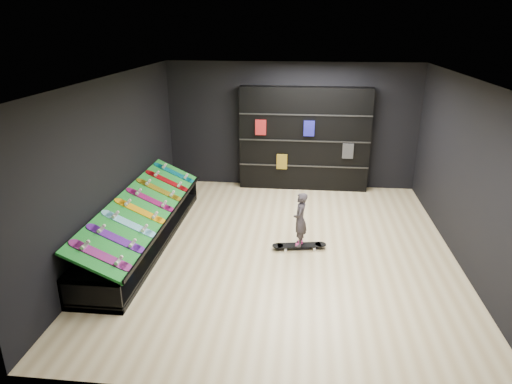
# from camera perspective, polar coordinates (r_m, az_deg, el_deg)

# --- Properties ---
(floor) EXTENTS (6.00, 7.00, 0.01)m
(floor) POSITION_cam_1_polar(r_m,az_deg,el_deg) (8.31, 3.31, -7.09)
(floor) COLOR beige
(floor) RESTS_ON ground
(ceiling) EXTENTS (6.00, 7.00, 0.01)m
(ceiling) POSITION_cam_1_polar(r_m,az_deg,el_deg) (7.42, 3.78, 13.92)
(ceiling) COLOR white
(ceiling) RESTS_ON ground
(wall_back) EXTENTS (6.00, 0.02, 3.00)m
(wall_back) POSITION_cam_1_polar(r_m,az_deg,el_deg) (11.12, 4.44, 8.24)
(wall_back) COLOR black
(wall_back) RESTS_ON ground
(wall_front) EXTENTS (6.00, 0.02, 3.00)m
(wall_front) POSITION_cam_1_polar(r_m,az_deg,el_deg) (4.53, 1.28, -10.59)
(wall_front) COLOR black
(wall_front) RESTS_ON ground
(wall_left) EXTENTS (0.02, 7.00, 3.00)m
(wall_left) POSITION_cam_1_polar(r_m,az_deg,el_deg) (8.41, -17.37, 3.36)
(wall_left) COLOR black
(wall_left) RESTS_ON ground
(wall_right) EXTENTS (0.02, 7.00, 3.00)m
(wall_right) POSITION_cam_1_polar(r_m,az_deg,el_deg) (8.18, 25.02, 1.88)
(wall_right) COLOR black
(wall_right) RESTS_ON ground
(display_rack) EXTENTS (0.90, 4.50, 0.50)m
(display_rack) POSITION_cam_1_polar(r_m,az_deg,el_deg) (8.68, -13.77, -4.59)
(display_rack) COLOR black
(display_rack) RESTS_ON ground
(turf_ramp) EXTENTS (0.92, 4.50, 0.46)m
(turf_ramp) POSITION_cam_1_polar(r_m,az_deg,el_deg) (8.49, -13.71, -1.79)
(turf_ramp) COLOR #106B1D
(turf_ramp) RESTS_ON display_rack
(back_shelving) EXTENTS (3.07, 0.36, 2.46)m
(back_shelving) POSITION_cam_1_polar(r_m,az_deg,el_deg) (11.00, 6.05, 6.60)
(back_shelving) COLOR black
(back_shelving) RESTS_ON ground
(floor_skateboard) EXTENTS (1.00, 0.39, 0.09)m
(floor_skateboard) POSITION_cam_1_polar(r_m,az_deg,el_deg) (8.30, 5.42, -6.83)
(floor_skateboard) COLOR black
(floor_skateboard) RESTS_ON ground
(child) EXTENTS (0.18, 0.24, 0.59)m
(child) POSITION_cam_1_polar(r_m,az_deg,el_deg) (8.15, 5.50, -4.69)
(child) COLOR black
(child) RESTS_ON floor_skateboard
(display_board_0) EXTENTS (0.93, 0.22, 0.50)m
(display_board_0) POSITION_cam_1_polar(r_m,az_deg,el_deg) (6.88, -18.82, -7.50)
(display_board_0) COLOR #2626BF
(display_board_0) RESTS_ON turf_ramp
(display_board_1) EXTENTS (0.93, 0.22, 0.50)m
(display_board_1) POSITION_cam_1_polar(r_m,az_deg,el_deg) (7.32, -17.11, -5.57)
(display_board_1) COLOR purple
(display_board_1) RESTS_ON turf_ramp
(display_board_2) EXTENTS (0.93, 0.22, 0.50)m
(display_board_2) POSITION_cam_1_polar(r_m,az_deg,el_deg) (7.77, -15.59, -3.85)
(display_board_2) COLOR #0CB2E5
(display_board_2) RESTS_ON turf_ramp
(display_board_3) EXTENTS (0.93, 0.22, 0.50)m
(display_board_3) POSITION_cam_1_polar(r_m,az_deg,el_deg) (8.24, -14.26, -2.32)
(display_board_3) COLOR yellow
(display_board_3) RESTS_ON turf_ramp
(display_board_4) EXTENTS (0.93, 0.22, 0.50)m
(display_board_4) POSITION_cam_1_polar(r_m,az_deg,el_deg) (8.71, -13.06, -0.96)
(display_board_4) COLOR #E5198C
(display_board_4) RESTS_ON turf_ramp
(display_board_5) EXTENTS (0.93, 0.22, 0.50)m
(display_board_5) POSITION_cam_1_polar(r_m,az_deg,el_deg) (9.19, -12.00, 0.26)
(display_board_5) COLOR yellow
(display_board_5) RESTS_ON turf_ramp
(display_board_6) EXTENTS (0.93, 0.22, 0.50)m
(display_board_6) POSITION_cam_1_polar(r_m,az_deg,el_deg) (9.68, -11.03, 1.36)
(display_board_6) COLOR red
(display_board_6) RESTS_ON turf_ramp
(display_board_7) EXTENTS (0.93, 0.22, 0.50)m
(display_board_7) POSITION_cam_1_polar(r_m,az_deg,el_deg) (10.17, -10.17, 2.36)
(display_board_7) COLOR #0C8C99
(display_board_7) RESTS_ON turf_ramp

